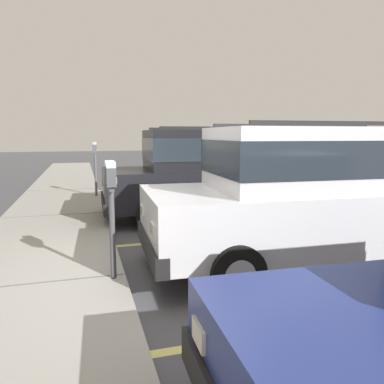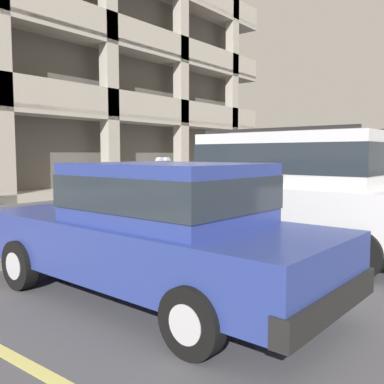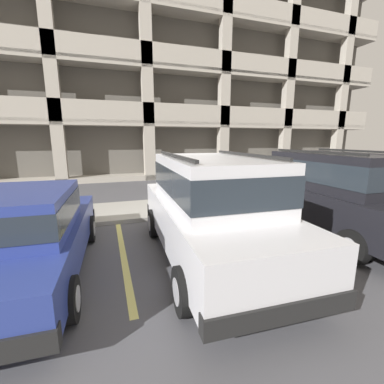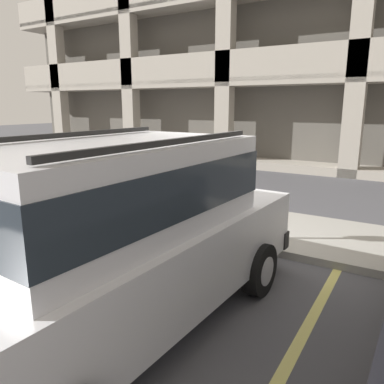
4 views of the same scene
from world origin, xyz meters
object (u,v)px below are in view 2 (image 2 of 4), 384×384
red_sedan (155,227)px  parking_meter_near (163,175)px  silver_suv (292,187)px  dark_hatchback (339,177)px  parking_meter_far (299,169)px

red_sedan → parking_meter_near: (3.09, 2.62, 0.38)m
red_sedan → parking_meter_near: size_ratio=3.14×
silver_suv → parking_meter_near: silver_suv is taller
silver_suv → dark_hatchback: (3.37, 0.36, 0.00)m
silver_suv → parking_meter_near: size_ratio=3.36×
red_sedan → parking_meter_far: parking_meter_far is taller
silver_suv → parking_meter_far: 7.11m
red_sedan → parking_meter_far: (9.68, 2.57, 0.31)m
parking_meter_near → parking_meter_far: bearing=-0.4°
silver_suv → red_sedan: size_ratio=1.07×
red_sedan → parking_meter_near: 4.07m
red_sedan → parking_meter_near: bearing=42.7°
dark_hatchback → parking_meter_far: dark_hatchback is taller
red_sedan → dark_hatchback: bearing=3.8°
dark_hatchback → red_sedan: bearing=-177.1°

